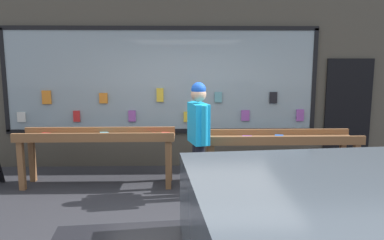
{
  "coord_description": "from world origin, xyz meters",
  "views": [
    {
      "loc": [
        -0.11,
        -4.88,
        2.07
      ],
      "look_at": [
        0.04,
        0.99,
        1.13
      ],
      "focal_mm": 35.0,
      "sensor_mm": 36.0,
      "label": 1
    }
  ],
  "objects": [
    {
      "name": "display_table_left",
      "position": [
        -1.52,
        1.19,
        0.75
      ],
      "size": [
        2.55,
        0.6,
        0.94
      ],
      "color": "brown",
      "rests_on": "ground_plane"
    },
    {
      "name": "shopfront_facade",
      "position": [
        0.0,
        2.39,
        1.85
      ],
      "size": [
        8.53,
        0.29,
        3.75
      ],
      "color": "#4C473D",
      "rests_on": "ground_plane"
    },
    {
      "name": "person_browsing",
      "position": [
        0.12,
        0.59,
        1.04
      ],
      "size": [
        0.33,
        0.67,
        1.75
      ],
      "rotation": [
        0.0,
        0.0,
        1.82
      ],
      "color": "black",
      "rests_on": "ground_plane"
    },
    {
      "name": "small_dog",
      "position": [
        0.6,
        0.46,
        0.27
      ],
      "size": [
        0.3,
        0.57,
        0.41
      ],
      "rotation": [
        0.0,
        0.0,
        1.32
      ],
      "color": "black",
      "rests_on": "ground_plane"
    },
    {
      "name": "ground_plane",
      "position": [
        0.0,
        0.0,
        0.0
      ],
      "size": [
        40.0,
        40.0,
        0.0
      ],
      "primitive_type": "plane",
      "color": "#2D2D33"
    },
    {
      "name": "display_table_right",
      "position": [
        1.52,
        1.19,
        0.71
      ],
      "size": [
        2.55,
        0.69,
        0.88
      ],
      "color": "brown",
      "rests_on": "ground_plane"
    }
  ]
}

